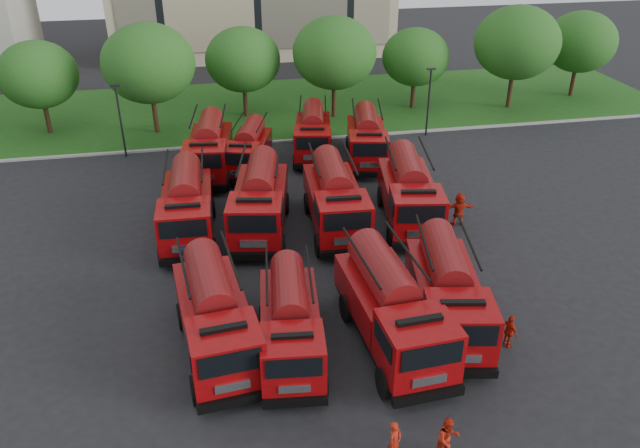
% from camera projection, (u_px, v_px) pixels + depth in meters
% --- Properties ---
extents(ground, '(140.00, 140.00, 0.00)m').
position_uv_depth(ground, '(311.00, 274.00, 30.45)').
color(ground, black).
rests_on(ground, ground).
extents(lawn, '(70.00, 16.00, 0.12)m').
position_uv_depth(lawn, '(256.00, 108.00, 52.81)').
color(lawn, '#184312').
rests_on(lawn, ground).
extents(curb, '(70.00, 0.30, 0.14)m').
position_uv_depth(curb, '(267.00, 142.00, 45.83)').
color(curb, gray).
rests_on(curb, ground).
extents(tree_1, '(5.71, 5.71, 6.98)m').
position_uv_depth(tree_1, '(38.00, 75.00, 45.36)').
color(tree_1, '#382314').
rests_on(tree_1, ground).
extents(tree_2, '(6.72, 6.72, 8.22)m').
position_uv_depth(tree_2, '(148.00, 63.00, 45.04)').
color(tree_2, '#382314').
rests_on(tree_2, ground).
extents(tree_3, '(5.88, 5.88, 7.19)m').
position_uv_depth(tree_3, '(243.00, 60.00, 48.70)').
color(tree_3, '#382314').
rests_on(tree_3, ground).
extents(tree_4, '(6.55, 6.55, 8.01)m').
position_uv_depth(tree_4, '(334.00, 53.00, 48.33)').
color(tree_4, '#382314').
rests_on(tree_4, ground).
extents(tree_5, '(5.46, 5.46, 6.68)m').
position_uv_depth(tree_5, '(416.00, 57.00, 50.80)').
color(tree_5, '#382314').
rests_on(tree_5, ground).
extents(tree_6, '(6.89, 6.89, 8.42)m').
position_uv_depth(tree_6, '(517.00, 43.00, 50.31)').
color(tree_6, '#382314').
rests_on(tree_6, ground).
extents(tree_7, '(6.05, 6.05, 7.39)m').
position_uv_depth(tree_7, '(581.00, 42.00, 53.54)').
color(tree_7, '#382314').
rests_on(tree_7, ground).
extents(lamp_post_0, '(0.60, 0.25, 5.11)m').
position_uv_depth(lamp_post_0, '(120.00, 117.00, 42.18)').
color(lamp_post_0, black).
rests_on(lamp_post_0, ground).
extents(lamp_post_1, '(0.60, 0.25, 5.11)m').
position_uv_depth(lamp_post_1, '(429.00, 98.00, 45.90)').
color(lamp_post_1, black).
rests_on(lamp_post_1, ground).
extents(fire_truck_0, '(3.40, 7.76, 3.43)m').
position_uv_depth(fire_truck_0, '(215.00, 316.00, 24.70)').
color(fire_truck_0, black).
rests_on(fire_truck_0, ground).
extents(fire_truck_1, '(3.07, 6.99, 3.08)m').
position_uv_depth(fire_truck_1, '(290.00, 322.00, 24.61)').
color(fire_truck_1, black).
rests_on(fire_truck_1, ground).
extents(fire_truck_2, '(3.28, 7.99, 3.57)m').
position_uv_depth(fire_truck_2, '(392.00, 308.00, 25.05)').
color(fire_truck_2, black).
rests_on(fire_truck_2, ground).
extents(fire_truck_3, '(3.97, 7.90, 3.44)m').
position_uv_depth(fire_truck_3, '(447.00, 292.00, 26.14)').
color(fire_truck_3, black).
rests_on(fire_truck_3, ground).
extents(fire_truck_4, '(3.03, 7.75, 3.48)m').
position_uv_depth(fire_truck_4, '(187.00, 206.00, 33.08)').
color(fire_truck_4, black).
rests_on(fire_truck_4, ground).
extents(fire_truck_5, '(4.14, 8.25, 3.59)m').
position_uv_depth(fire_truck_5, '(260.00, 200.00, 33.52)').
color(fire_truck_5, black).
rests_on(fire_truck_5, ground).
extents(fire_truck_6, '(3.24, 7.98, 3.56)m').
position_uv_depth(fire_truck_6, '(335.00, 198.00, 33.73)').
color(fire_truck_6, black).
rests_on(fire_truck_6, ground).
extents(fire_truck_7, '(4.00, 8.21, 3.58)m').
position_uv_depth(fire_truck_7, '(409.00, 192.00, 34.38)').
color(fire_truck_7, black).
rests_on(fire_truck_7, ground).
extents(fire_truck_8, '(3.53, 7.84, 3.45)m').
position_uv_depth(fire_truck_8, '(209.00, 148.00, 40.31)').
color(fire_truck_8, black).
rests_on(fire_truck_8, ground).
extents(fire_truck_9, '(3.91, 6.74, 2.91)m').
position_uv_depth(fire_truck_9, '(248.00, 149.00, 40.96)').
color(fire_truck_9, black).
rests_on(fire_truck_9, ground).
extents(fire_truck_10, '(3.69, 7.31, 3.18)m').
position_uv_depth(fire_truck_10, '(313.00, 133.00, 43.13)').
color(fire_truck_10, black).
rests_on(fire_truck_10, ground).
extents(fire_truck_11, '(3.94, 7.60, 3.30)m').
position_uv_depth(fire_truck_11, '(367.00, 138.00, 42.05)').
color(fire_truck_11, black).
rests_on(fire_truck_11, ground).
extents(firefighter_2, '(0.71, 0.98, 1.51)m').
position_uv_depth(firefighter_2, '(507.00, 346.00, 25.73)').
color(firefighter_2, '#A81C0C').
rests_on(firefighter_2, ground).
extents(firefighter_3, '(1.08, 0.74, 1.52)m').
position_uv_depth(firefighter_3, '(481.00, 336.00, 26.28)').
color(firefighter_3, black).
rests_on(firefighter_3, ground).
extents(firefighter_4, '(0.86, 0.91, 1.56)m').
position_uv_depth(firefighter_4, '(185.00, 274.00, 30.48)').
color(firefighter_4, black).
rests_on(firefighter_4, ground).
extents(firefighter_5, '(1.85, 0.95, 1.91)m').
position_uv_depth(firefighter_5, '(457.00, 224.00, 34.92)').
color(firefighter_5, '#A81C0C').
rests_on(firefighter_5, ground).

